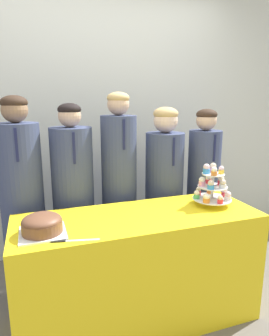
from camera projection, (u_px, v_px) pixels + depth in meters
wall_back at (98, 114)px, 2.86m from camera, size 9.00×0.06×2.70m
table at (139, 269)px, 2.00m from camera, size 1.57×0.56×0.76m
round_cake at (42, 224)px, 1.64m from camera, size 0.25×0.25×0.12m
cake_knife at (67, 241)px, 1.56m from camera, size 0.25×0.07×0.01m
cupcake_stand at (213, 186)px, 2.08m from camera, size 0.27×0.27×0.29m
student_0 at (23, 208)px, 2.17m from camera, size 0.30×0.31×1.51m
student_1 at (74, 207)px, 2.29m from camera, size 0.31×0.32×1.46m
student_2 at (119, 195)px, 2.40m from camera, size 0.28×0.28×1.54m
student_3 at (164, 197)px, 2.54m from camera, size 0.32×0.32×1.43m
student_4 at (203, 194)px, 2.66m from camera, size 0.28×0.28×1.41m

